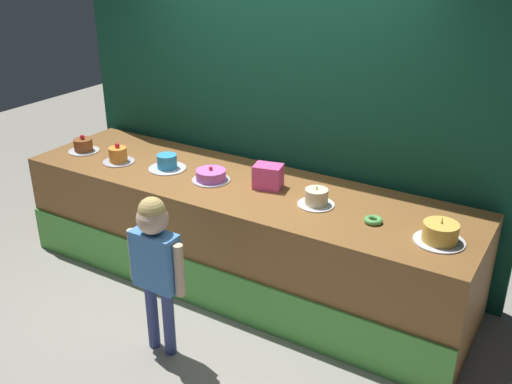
% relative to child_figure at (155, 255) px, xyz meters
% --- Properties ---
extents(ground_plane, '(12.00, 12.00, 0.00)m').
position_rel_child_figure_xyz_m(ground_plane, '(-0.02, 0.55, -0.76)').
color(ground_plane, gray).
extents(stage_platform, '(3.75, 1.03, 0.87)m').
position_rel_child_figure_xyz_m(stage_platform, '(-0.02, 1.05, -0.32)').
color(stage_platform, brown).
rests_on(stage_platform, ground_plane).
extents(curtain_backdrop, '(3.97, 0.08, 3.05)m').
position_rel_child_figure_xyz_m(curtain_backdrop, '(-0.02, 1.66, 0.77)').
color(curtain_backdrop, '#144C38').
rests_on(curtain_backdrop, ground_plane).
extents(child_figure, '(0.45, 0.21, 1.17)m').
position_rel_child_figure_xyz_m(child_figure, '(0.00, 0.00, 0.00)').
color(child_figure, '#3F4C8C').
rests_on(child_figure, ground_plane).
extents(pink_box, '(0.24, 0.20, 0.19)m').
position_rel_child_figure_xyz_m(pink_box, '(0.20, 1.10, 0.21)').
color(pink_box, '#EB4B9C').
rests_on(pink_box, stage_platform).
extents(donut, '(0.13, 0.13, 0.04)m').
position_rel_child_figure_xyz_m(donut, '(1.11, 0.96, 0.13)').
color(donut, '#59B259').
rests_on(donut, stage_platform).
extents(cake_far_left, '(0.27, 0.27, 0.16)m').
position_rel_child_figure_xyz_m(cake_far_left, '(-1.62, 0.94, 0.17)').
color(cake_far_left, silver).
rests_on(cake_far_left, stage_platform).
extents(cake_left, '(0.27, 0.27, 0.17)m').
position_rel_child_figure_xyz_m(cake_left, '(-1.16, 0.90, 0.17)').
color(cake_left, silver).
rests_on(cake_left, stage_platform).
extents(cake_center_left, '(0.31, 0.31, 0.13)m').
position_rel_child_figure_xyz_m(cake_center_left, '(-0.71, 1.00, 0.17)').
color(cake_center_left, silver).
rests_on(cake_center_left, stage_platform).
extents(cake_center_right, '(0.31, 0.31, 0.12)m').
position_rel_child_figure_xyz_m(cake_center_right, '(-0.25, 0.99, 0.16)').
color(cake_center_right, silver).
rests_on(cake_center_right, stage_platform).
extents(cake_right, '(0.27, 0.27, 0.16)m').
position_rel_child_figure_xyz_m(cake_right, '(0.66, 1.01, 0.17)').
color(cake_right, white).
rests_on(cake_right, stage_platform).
extents(cake_far_right, '(0.33, 0.33, 0.18)m').
position_rel_child_figure_xyz_m(cake_far_right, '(1.57, 0.93, 0.18)').
color(cake_far_right, silver).
rests_on(cake_far_right, stage_platform).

